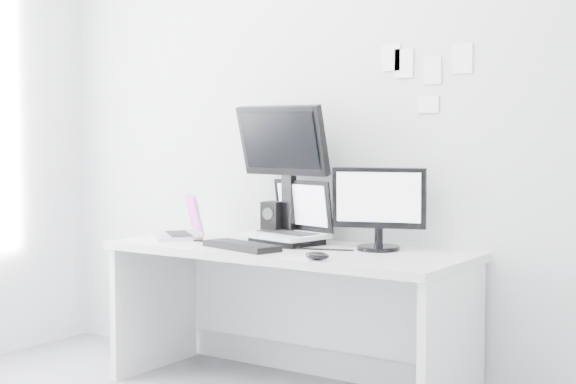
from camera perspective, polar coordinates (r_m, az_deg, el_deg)
name	(u,v)px	position (r m, az deg, el deg)	size (l,w,h in m)	color
back_wall	(325,120)	(4.47, 2.46, 4.77)	(3.60, 3.60, 0.00)	silver
desk	(287,321)	(4.27, -0.07, -8.50)	(1.80, 0.70, 0.73)	silver
macbook	(176,214)	(4.59, -7.40, -1.48)	(0.33, 0.25, 0.25)	silver
speaker	(273,221)	(4.48, -0.96, -1.90)	(0.10, 0.10, 0.20)	black
dell_laptop	(285,211)	(4.31, -0.22, -1.28)	(0.39, 0.30, 0.33)	#B8BABF
rear_monitor	(285,172)	(4.41, -0.19, 1.36)	(0.52, 0.19, 0.71)	black
samsung_monitor	(379,207)	(4.10, 6.00, -1.02)	(0.44, 0.20, 0.41)	black
keyboard	(242,246)	(4.14, -3.08, -3.57)	(0.43, 0.15, 0.03)	black
mouse	(317,256)	(3.79, 1.94, -4.22)	(0.11, 0.07, 0.04)	black
wall_note_0	(404,63)	(4.25, 7.65, 8.42)	(0.10, 0.00, 0.14)	white
wall_note_1	(432,70)	(4.19, 9.50, 7.92)	(0.09, 0.00, 0.13)	white
wall_note_2	(462,58)	(4.13, 11.42, 8.65)	(0.10, 0.00, 0.14)	white
wall_note_3	(428,104)	(4.19, 9.22, 5.73)	(0.11, 0.00, 0.08)	white
wall_note_4	(391,57)	(4.29, 6.80, 8.81)	(0.10, 0.00, 0.13)	white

